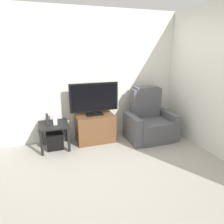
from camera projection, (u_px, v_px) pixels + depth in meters
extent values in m
plane|color=#9E998E|center=(109.00, 160.00, 3.55)|extent=(6.40, 6.40, 0.00)
cube|color=silver|center=(92.00, 76.00, 4.19)|extent=(6.40, 0.06, 2.60)
cube|color=silver|center=(206.00, 80.00, 3.75)|extent=(0.06, 4.48, 2.60)
cube|color=brown|center=(95.00, 128.00, 4.22)|extent=(0.76, 0.46, 0.56)
cube|color=black|center=(98.00, 127.00, 3.99)|extent=(0.70, 0.02, 0.02)
cube|color=black|center=(97.00, 124.00, 4.02)|extent=(0.34, 0.11, 0.04)
cube|color=black|center=(95.00, 114.00, 4.15)|extent=(0.32, 0.20, 0.03)
cube|color=black|center=(95.00, 112.00, 4.14)|extent=(0.06, 0.04, 0.05)
cube|color=black|center=(94.00, 97.00, 4.05)|extent=(0.97, 0.05, 0.57)
cube|color=black|center=(94.00, 97.00, 4.03)|extent=(0.90, 0.01, 0.51)
cube|color=#515156|center=(150.00, 130.00, 4.33)|extent=(0.70, 0.72, 0.42)
cube|color=#515156|center=(146.00, 103.00, 4.42)|extent=(0.64, 0.20, 0.62)
cube|color=#515156|center=(146.00, 91.00, 4.37)|extent=(0.50, 0.26, 0.20)
cube|color=#515156|center=(132.00, 129.00, 4.18)|extent=(0.14, 0.68, 0.56)
cube|color=#515156|center=(168.00, 124.00, 4.44)|extent=(0.14, 0.68, 0.56)
cube|color=black|center=(53.00, 125.00, 3.86)|extent=(0.54, 0.54, 0.04)
cube|color=black|center=(42.00, 144.00, 3.64)|extent=(0.04, 0.04, 0.46)
cube|color=black|center=(69.00, 140.00, 3.79)|extent=(0.04, 0.04, 0.46)
cube|color=black|center=(41.00, 134.00, 4.07)|extent=(0.04, 0.04, 0.46)
cube|color=black|center=(66.00, 131.00, 4.22)|extent=(0.04, 0.04, 0.46)
cube|color=black|center=(55.00, 140.00, 3.95)|extent=(0.31, 0.31, 0.31)
cube|color=#262626|center=(47.00, 119.00, 3.77)|extent=(0.05, 0.10, 0.21)
cube|color=white|center=(55.00, 117.00, 3.84)|extent=(0.07, 0.20, 0.24)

